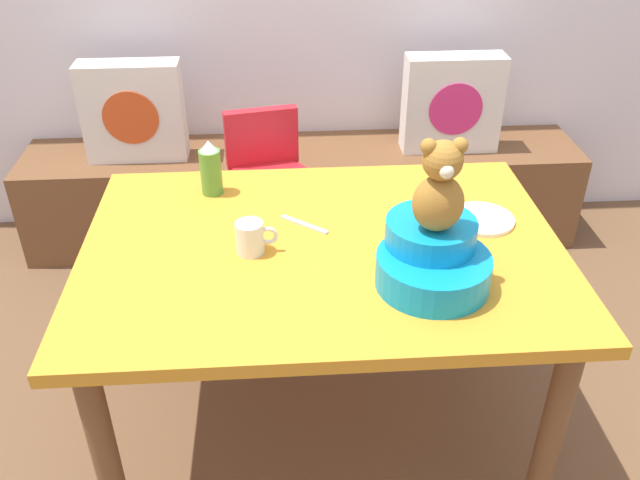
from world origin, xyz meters
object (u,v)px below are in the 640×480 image
Objects in this scene: ketchup_bottle at (211,169)px; pillow_floral_right at (452,104)px; pillow_floral_left at (133,112)px; dining_table at (322,271)px; coffee_mug at (251,237)px; highchair at (269,183)px; teddy_bear at (440,188)px; dinner_plate_near at (481,219)px; infant_seat_teal at (432,258)px.

pillow_floral_right is at bearing 41.17° from ketchup_bottle.
pillow_floral_left is 0.32× the size of dining_table.
coffee_mug is (0.13, -0.36, -0.04)m from ketchup_bottle.
highchair is 1.20m from teddy_bear.
highchair is at bearing -35.21° from pillow_floral_left.
pillow_floral_right is 2.20× the size of dinner_plate_near.
ketchup_bottle reaches higher than highchair.
pillow_floral_right is at bearing 54.79° from coffee_mug.
dinner_plate_near is (0.22, 0.29, -0.07)m from infant_seat_teal.
ketchup_bottle is 0.39m from coffee_mug.
highchair is at bearing 113.29° from teddy_bear.
teddy_bear is 1.25× the size of dinner_plate_near.
coffee_mug is (0.54, -1.25, 0.11)m from pillow_floral_left.
coffee_mug is at bearing -125.21° from pillow_floral_right.
infant_seat_teal is (0.27, -0.20, 0.17)m from dining_table.
ketchup_bottle reaches higher than pillow_floral_right.
teddy_bear is 0.46m from dinner_plate_near.
ketchup_bottle reaches higher than dining_table.
ketchup_bottle is at bearing -138.83° from pillow_floral_right.
coffee_mug is at bearing -172.58° from dining_table.
infant_seat_teal is 0.51m from coffee_mug.
dinner_plate_near is at bearing 53.23° from teddy_bear.
dinner_plate_near is at bearing -47.36° from highchair.
infant_seat_teal is at bearing -66.70° from highchair.
coffee_mug is (-0.04, -0.83, 0.27)m from highchair.
ketchup_bottle is 0.87m from dinner_plate_near.
highchair is 6.58× the size of coffee_mug.
dining_table is at bearing -119.02° from pillow_floral_right.
dining_table is at bearing -58.56° from pillow_floral_left.
dining_table is 0.51m from dinner_plate_near.
coffee_mug is at bearing -93.06° from highchair.
teddy_bear reaches higher than infant_seat_teal.
dinner_plate_near is at bearing -42.17° from pillow_floral_left.
highchair is 2.39× the size of infant_seat_teal.
dining_table is at bearing 144.24° from teddy_bear.
highchair is 4.27× the size of ketchup_bottle.
pillow_floral_left is 1.43m from dining_table.
coffee_mug is at bearing -169.88° from dinner_plate_near.
ketchup_bottle is 1.54× the size of coffee_mug.
dining_table is at bearing -78.88° from highchair.
teddy_bear reaches higher than pillow_floral_left.
pillow_floral_right reaches higher than coffee_mug.
infant_seat_teal reaches higher than highchair.
dinner_plate_near is (0.83, -0.24, -0.08)m from ketchup_bottle.
ketchup_bottle is at bearing 135.08° from dining_table.
highchair is at bearing 86.94° from coffee_mug.
teddy_bear is at bearing -19.70° from coffee_mug.
pillow_floral_left is 1.37m from coffee_mug.
infant_seat_teal is at bearing -54.26° from pillow_floral_left.
dinner_plate_near is at bearing -15.95° from ketchup_bottle.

